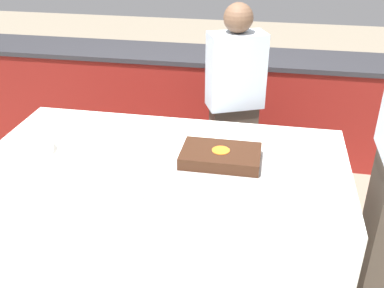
% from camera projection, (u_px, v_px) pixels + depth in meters
% --- Properties ---
extents(ground_plane, '(14.00, 14.00, 0.00)m').
position_uv_depth(ground_plane, '(168.00, 259.00, 2.98)').
color(ground_plane, gray).
extents(back_counter, '(4.40, 0.58, 0.92)m').
position_uv_depth(back_counter, '(206.00, 102.00, 4.16)').
color(back_counter, maroon).
rests_on(back_counter, ground_plane).
extents(dining_table, '(2.11, 1.08, 0.78)m').
position_uv_depth(dining_table, '(166.00, 211.00, 2.79)').
color(dining_table, white).
rests_on(dining_table, ground_plane).
extents(cake, '(0.49, 0.32, 0.08)m').
position_uv_depth(cake, '(221.00, 156.00, 2.54)').
color(cake, '#B7B2AD').
rests_on(cake, dining_table).
extents(plate_stack, '(0.24, 0.24, 0.07)m').
position_uv_depth(plate_stack, '(32.00, 147.00, 2.64)').
color(plate_stack, white).
rests_on(plate_stack, dining_table).
extents(side_plate_near_cake, '(0.22, 0.22, 0.00)m').
position_uv_depth(side_plate_near_cake, '(235.00, 137.00, 2.82)').
color(side_plate_near_cake, white).
rests_on(side_plate_near_cake, dining_table).
extents(side_plate_right_edge, '(0.22, 0.22, 0.00)m').
position_uv_depth(side_plate_right_edge, '(299.00, 164.00, 2.54)').
color(side_plate_right_edge, white).
rests_on(side_plate_right_edge, dining_table).
extents(utensil_pile, '(0.15, 0.08, 0.02)m').
position_uv_depth(utensil_pile, '(127.00, 199.00, 2.22)').
color(utensil_pile, white).
rests_on(utensil_pile, dining_table).
extents(person_cutting_cake, '(0.43, 0.34, 1.52)m').
position_uv_depth(person_cutting_cake, '(234.00, 108.00, 3.21)').
color(person_cutting_cake, '#4C4238').
rests_on(person_cutting_cake, ground_plane).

